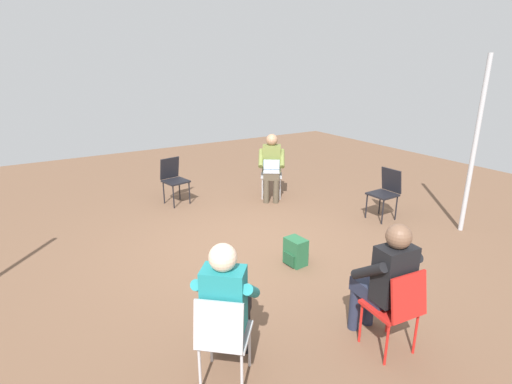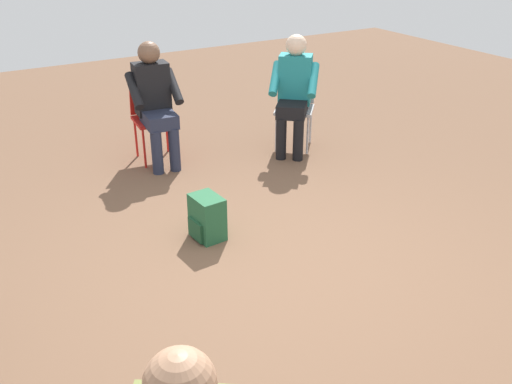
{
  "view_description": "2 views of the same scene",
  "coord_description": "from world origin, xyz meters",
  "px_view_note": "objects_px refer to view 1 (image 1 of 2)",
  "views": [
    {
      "loc": [
        -2.67,
        -4.46,
        2.54
      ],
      "look_at": [
        0.06,
        -0.04,
        0.83
      ],
      "focal_mm": 28.0,
      "sensor_mm": 36.0,
      "label": 1
    },
    {
      "loc": [
        1.93,
        2.88,
        2.35
      ],
      "look_at": [
        0.33,
        0.18,
        0.82
      ],
      "focal_mm": 40.0,
      "sensor_mm": 36.0,
      "label": 2
    }
  ],
  "objects_px": {
    "person_in_black": "(386,277)",
    "chair_south": "(397,305)",
    "chair_southwest": "(223,334)",
    "chair_north": "(174,177)",
    "chair_east": "(386,190)",
    "backpack_near_laptop_user": "(296,253)",
    "person_with_laptop": "(272,164)",
    "person_in_teal": "(227,300)",
    "chair_northeast": "(271,171)"
  },
  "relations": [
    {
      "from": "chair_northeast",
      "to": "backpack_near_laptop_user",
      "type": "distance_m",
      "value": 2.85
    },
    {
      "from": "chair_southwest",
      "to": "person_in_black",
      "type": "distance_m",
      "value": 1.54
    },
    {
      "from": "chair_northeast",
      "to": "person_in_teal",
      "type": "relative_size",
      "value": 0.69
    },
    {
      "from": "chair_southwest",
      "to": "person_in_teal",
      "type": "xyz_separation_m",
      "value": [
        0.11,
        0.13,
        0.2
      ]
    },
    {
      "from": "chair_east",
      "to": "chair_south",
      "type": "distance_m",
      "value": 3.42
    },
    {
      "from": "chair_southwest",
      "to": "chair_north",
      "type": "height_order",
      "value": "same"
    },
    {
      "from": "chair_northeast",
      "to": "person_in_teal",
      "type": "bearing_deg",
      "value": 86.09
    },
    {
      "from": "chair_southwest",
      "to": "chair_east",
      "type": "relative_size",
      "value": 1.0
    },
    {
      "from": "chair_north",
      "to": "chair_east",
      "type": "distance_m",
      "value": 3.77
    },
    {
      "from": "person_with_laptop",
      "to": "chair_north",
      "type": "bearing_deg",
      "value": 10.66
    },
    {
      "from": "person_in_black",
      "to": "chair_south",
      "type": "bearing_deg",
      "value": -90.0
    },
    {
      "from": "person_with_laptop",
      "to": "chair_southwest",
      "type": "bearing_deg",
      "value": 85.85
    },
    {
      "from": "chair_east",
      "to": "chair_southwest",
      "type": "bearing_deg",
      "value": 112.88
    },
    {
      "from": "chair_north",
      "to": "chair_southwest",
      "type": "bearing_deg",
      "value": 63.13
    },
    {
      "from": "person_in_black",
      "to": "chair_southwest",
      "type": "bearing_deg",
      "value": 174.7
    },
    {
      "from": "chair_southwest",
      "to": "backpack_near_laptop_user",
      "type": "distance_m",
      "value": 2.23
    },
    {
      "from": "person_in_black",
      "to": "backpack_near_laptop_user",
      "type": "height_order",
      "value": "person_in_black"
    },
    {
      "from": "chair_southwest",
      "to": "backpack_near_laptop_user",
      "type": "height_order",
      "value": "chair_southwest"
    },
    {
      "from": "chair_southwest",
      "to": "person_in_teal",
      "type": "height_order",
      "value": "person_in_teal"
    },
    {
      "from": "chair_east",
      "to": "chair_south",
      "type": "bearing_deg",
      "value": 130.62
    },
    {
      "from": "chair_northeast",
      "to": "backpack_near_laptop_user",
      "type": "bearing_deg",
      "value": 96.95
    },
    {
      "from": "chair_northeast",
      "to": "chair_southwest",
      "type": "bearing_deg",
      "value": 85.99
    },
    {
      "from": "chair_southwest",
      "to": "chair_northeast",
      "type": "distance_m",
      "value": 4.91
    },
    {
      "from": "chair_northeast",
      "to": "person_with_laptop",
      "type": "relative_size",
      "value": 0.69
    },
    {
      "from": "chair_north",
      "to": "chair_south",
      "type": "height_order",
      "value": "same"
    },
    {
      "from": "chair_southwest",
      "to": "person_with_laptop",
      "type": "relative_size",
      "value": 0.69
    },
    {
      "from": "chair_southwest",
      "to": "chair_south",
      "type": "bearing_deg",
      "value": 23.68
    },
    {
      "from": "chair_southwest",
      "to": "chair_north",
      "type": "distance_m",
      "value": 4.63
    },
    {
      "from": "person_in_black",
      "to": "person_in_teal",
      "type": "bearing_deg",
      "value": 168.98
    },
    {
      "from": "person_in_black",
      "to": "backpack_near_laptop_user",
      "type": "xyz_separation_m",
      "value": [
        0.25,
        1.64,
        -0.54
      ]
    },
    {
      "from": "chair_north",
      "to": "chair_east",
      "type": "xyz_separation_m",
      "value": [
        2.73,
        -2.6,
        0.0
      ]
    },
    {
      "from": "person_in_black",
      "to": "backpack_near_laptop_user",
      "type": "distance_m",
      "value": 1.74
    },
    {
      "from": "chair_south",
      "to": "chair_east",
      "type": "bearing_deg",
      "value": 48.47
    },
    {
      "from": "chair_southwest",
      "to": "person_in_black",
      "type": "height_order",
      "value": "person_in_black"
    },
    {
      "from": "chair_east",
      "to": "person_in_teal",
      "type": "xyz_separation_m",
      "value": [
        -3.89,
        -1.73,
        0.2
      ]
    },
    {
      "from": "chair_north",
      "to": "person_with_laptop",
      "type": "relative_size",
      "value": 0.69
    },
    {
      "from": "chair_south",
      "to": "chair_north",
      "type": "bearing_deg",
      "value": 98.35
    },
    {
      "from": "chair_southwest",
      "to": "chair_northeast",
      "type": "xyz_separation_m",
      "value": [
        3.05,
        3.85,
        0.0
      ]
    },
    {
      "from": "chair_south",
      "to": "person_with_laptop",
      "type": "height_order",
      "value": "person_with_laptop"
    },
    {
      "from": "chair_north",
      "to": "person_with_laptop",
      "type": "height_order",
      "value": "person_with_laptop"
    },
    {
      "from": "chair_northeast",
      "to": "person_in_black",
      "type": "xyz_separation_m",
      "value": [
        -1.55,
        -4.15,
        0.2
      ]
    },
    {
      "from": "person_with_laptop",
      "to": "chair_south",
      "type": "bearing_deg",
      "value": 104.94
    },
    {
      "from": "person_in_teal",
      "to": "person_in_black",
      "type": "height_order",
      "value": "same"
    },
    {
      "from": "chair_southwest",
      "to": "person_with_laptop",
      "type": "height_order",
      "value": "person_with_laptop"
    },
    {
      "from": "person_in_black",
      "to": "chair_northeast",
      "type": "bearing_deg",
      "value": 75.39
    },
    {
      "from": "chair_south",
      "to": "person_in_teal",
      "type": "bearing_deg",
      "value": 162.69
    },
    {
      "from": "chair_northeast",
      "to": "person_in_teal",
      "type": "distance_m",
      "value": 4.75
    },
    {
      "from": "person_with_laptop",
      "to": "backpack_near_laptop_user",
      "type": "distance_m",
      "value": 2.71
    },
    {
      "from": "chair_north",
      "to": "person_in_black",
      "type": "xyz_separation_m",
      "value": [
        0.23,
        -4.75,
        0.2
      ]
    },
    {
      "from": "chair_east",
      "to": "person_in_black",
      "type": "bearing_deg",
      "value": 128.7
    }
  ]
}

